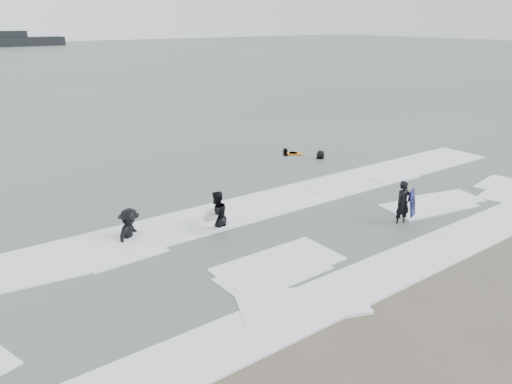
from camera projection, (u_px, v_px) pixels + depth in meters
ground at (355, 272)px, 14.77m from camera, size 320.00×320.00×0.00m
surfer_centre at (401, 225)px, 18.14m from camera, size 0.68×0.51×1.68m
surfer_wading at (217, 228)px, 17.87m from camera, size 0.98×0.78×1.93m
surfer_breaker at (131, 239)px, 16.97m from camera, size 1.44×1.36×1.95m
surfer_right_near at (285, 156)px, 27.10m from camera, size 0.86×1.00×1.61m
surfer_right_far at (320, 160)px, 26.46m from camera, size 0.92×0.73×1.65m
surf_foam at (278, 230)px, 17.58m from camera, size 30.03×9.06×0.09m
bodyboards at (303, 185)px, 20.87m from camera, size 10.11×10.64×1.25m
vessel_horizon at (6, 41)px, 129.09m from camera, size 28.58×5.10×3.88m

